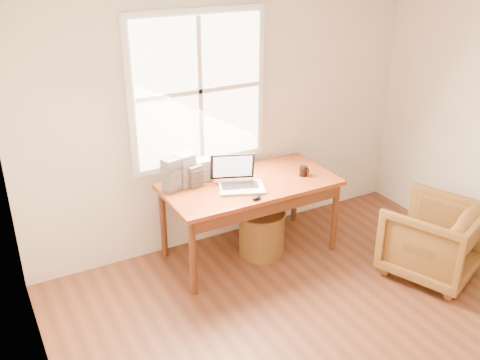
% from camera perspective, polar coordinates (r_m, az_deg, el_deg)
% --- Properties ---
extents(room_shell, '(4.04, 4.54, 2.64)m').
position_cam_1_polar(room_shell, '(3.44, 14.41, -1.82)').
color(room_shell, brown).
rests_on(room_shell, ground).
extents(desk, '(1.60, 0.80, 0.04)m').
position_cam_1_polar(desk, '(4.90, 1.09, -0.46)').
color(desk, brown).
rests_on(desk, room_shell).
extents(armchair, '(0.97, 0.99, 0.69)m').
position_cam_1_polar(armchair, '(5.08, 19.79, -5.92)').
color(armchair, brown).
rests_on(armchair, room_shell).
extents(wicker_stool, '(0.53, 0.53, 0.43)m').
position_cam_1_polar(wicker_stool, '(5.13, 2.31, -5.72)').
color(wicker_stool, brown).
rests_on(wicker_stool, room_shell).
extents(laptop, '(0.51, 0.52, 0.29)m').
position_cam_1_polar(laptop, '(4.70, 0.18, 0.62)').
color(laptop, '#B4B7BC').
rests_on(laptop, desk).
extents(mouse, '(0.11, 0.08, 0.03)m').
position_cam_1_polar(mouse, '(4.57, 1.79, -1.89)').
color(mouse, black).
rests_on(mouse, desk).
extents(coffee_mug, '(0.10, 0.10, 0.09)m').
position_cam_1_polar(coffee_mug, '(5.04, 6.79, 0.94)').
color(coffee_mug, black).
rests_on(coffee_mug, desk).
extents(cd_stack_a, '(0.18, 0.17, 0.30)m').
position_cam_1_polar(cd_stack_a, '(4.81, -5.86, 1.15)').
color(cd_stack_a, silver).
rests_on(cd_stack_a, desk).
extents(cd_stack_b, '(0.15, 0.14, 0.20)m').
position_cam_1_polar(cd_stack_b, '(4.80, -4.93, 0.46)').
color(cd_stack_b, '#242328').
rests_on(cd_stack_b, desk).
extents(cd_stack_c, '(0.16, 0.15, 0.30)m').
position_cam_1_polar(cd_stack_c, '(4.71, -7.38, 0.56)').
color(cd_stack_c, '#9897A3').
rests_on(cd_stack_c, desk).
extents(cd_stack_d, '(0.17, 0.15, 0.20)m').
position_cam_1_polar(cd_stack_d, '(4.91, -3.95, 1.11)').
color(cd_stack_d, silver).
rests_on(cd_stack_d, desk).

